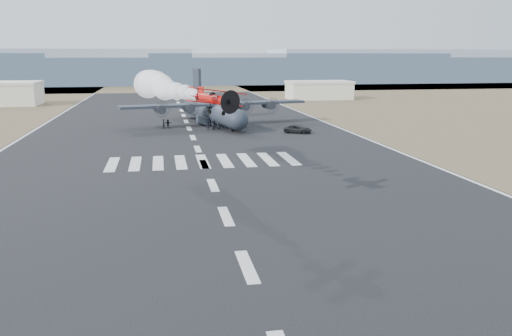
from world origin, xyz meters
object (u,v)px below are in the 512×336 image
object	(u,v)px
crew_f	(168,123)
crew_c	(212,124)
hangar_right	(319,90)
crew_g	(227,125)
support_vehicle	(298,129)
crew_b	(214,126)
crew_d	(245,123)
crew_h	(208,126)
transport_aircraft	(213,110)
crew_a	(164,124)
crew_e	(218,124)
aerobatic_biplane	(214,99)

from	to	relation	value
crew_f	crew_c	bearing A→B (deg)	176.53
hangar_right	crew_g	world-z (taller)	hangar_right
support_vehicle	crew_f	distance (m)	26.53
support_vehicle	crew_b	distance (m)	16.18
crew_c	crew_d	size ratio (longest dim) A/B	0.98
crew_f	crew_h	distance (m)	9.00
hangar_right	crew_f	xyz separation A→B (m)	(-50.05, -63.53, -2.19)
transport_aircraft	crew_h	xyz separation A→B (m)	(-1.77, -8.16, -2.12)
support_vehicle	crew_a	world-z (taller)	crew_a
crew_c	hangar_right	bearing A→B (deg)	-105.49
crew_a	crew_g	bearing A→B (deg)	-124.46
crew_b	crew_g	xyz separation A→B (m)	(2.51, 0.71, -0.09)
support_vehicle	crew_d	world-z (taller)	crew_d
crew_h	crew_f	bearing A→B (deg)	-15.74
crew_c	crew_e	xyz separation A→B (m)	(1.01, -0.96, 0.07)
crew_a	crew_g	size ratio (longest dim) A/B	1.15
transport_aircraft	support_vehicle	xyz separation A→B (m)	(14.27, -15.39, -2.19)
support_vehicle	crew_g	distance (m)	14.23
hangar_right	crew_a	world-z (taller)	hangar_right
hangar_right	crew_d	size ratio (longest dim) A/B	12.09
transport_aircraft	crew_d	bearing A→B (deg)	-57.57
aerobatic_biplane	crew_b	size ratio (longest dim) A/B	3.24
crew_b	crew_f	bearing A→B (deg)	-179.43
hangar_right	crew_d	bearing A→B (deg)	-117.75
transport_aircraft	crew_a	bearing A→B (deg)	-168.10
crew_c	crew_e	size ratio (longest dim) A/B	0.92
crew_a	crew_b	world-z (taller)	crew_a
aerobatic_biplane	crew_a	distance (m)	59.93
hangar_right	crew_e	world-z (taller)	hangar_right
aerobatic_biplane	crew_d	bearing A→B (deg)	63.87
crew_h	crew_a	bearing A→B (deg)	-5.00
crew_f	crew_h	world-z (taller)	crew_f
crew_g	crew_h	size ratio (longest dim) A/B	1.03
transport_aircraft	crew_a	size ratio (longest dim) A/B	20.84
crew_d	hangar_right	bearing A→B (deg)	45.43
crew_a	crew_b	xyz separation A→B (m)	(9.50, -4.44, -0.03)
crew_d	crew_e	distance (m)	5.78
crew_g	crew_c	bearing A→B (deg)	108.86
crew_b	crew_e	xyz separation A→B (m)	(0.97, 1.93, 0.00)
hangar_right	crew_e	xyz separation A→B (m)	(-40.41, -67.50, -2.11)
crew_b	crew_g	world-z (taller)	crew_b
crew_c	crew_g	world-z (taller)	crew_c
crew_c	crew_e	bearing A→B (deg)	153.00
transport_aircraft	crew_h	size ratio (longest dim) A/B	24.71
crew_b	crew_e	bearing A→B (deg)	98.10
hangar_right	crew_a	xyz separation A→B (m)	(-50.89, -65.00, -2.08)
transport_aircraft	crew_f	bearing A→B (deg)	-173.79
crew_b	crew_g	distance (m)	2.61
crew_a	crew_d	bearing A→B (deg)	-111.30
transport_aircraft	crew_b	size ratio (longest dim) A/B	21.55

